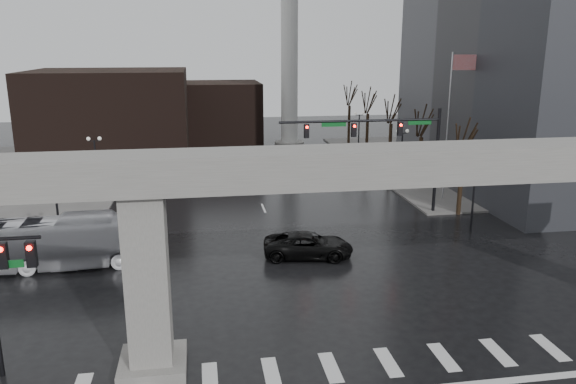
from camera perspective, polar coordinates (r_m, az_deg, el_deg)
The scene contains 22 objects.
ground at distance 24.42m, azimuth 3.79°, elevation -16.12°, with size 160.00×160.00×0.00m, color black.
sidewalk_ne at distance 65.49m, azimuth 19.19°, elevation 2.92°, with size 28.00×36.00×0.15m, color slate.
elevated_guideway at distance 22.04m, azimuth 7.30°, elevation -0.19°, with size 48.00×2.60×8.70m.
building_far_left at distance 63.53m, azimuth -17.49°, elevation 7.23°, with size 16.00×14.00×10.00m, color black.
building_far_mid at distance 72.97m, azimuth -6.90°, elevation 7.88°, with size 10.00×10.00×8.00m, color black.
smokestack at distance 67.30m, azimuth 0.15°, elevation 15.40°, with size 3.60×3.60×30.00m.
signal_mast_arm at distance 42.12m, azimuth 10.22°, elevation 5.34°, with size 12.12×0.43×8.00m.
signal_left_pole at distance 23.73m, azimuth -26.86°, elevation -7.77°, with size 2.30×0.30×6.00m.
flagpole_assembly at distance 47.22m, azimuth 16.34°, elevation 8.06°, with size 2.06×0.12×12.00m.
lamp_right_0 at distance 40.04m, azimuth 18.43°, elevation 0.89°, with size 1.22×0.32×5.11m.
lamp_right_1 at distance 52.56m, azimuth 11.48°, elevation 4.50°, with size 1.22×0.32×5.11m.
lamp_right_2 at distance 65.68m, azimuth 7.23°, elevation 6.66°, with size 1.22×0.32×5.11m.
lamp_left_0 at distance 36.61m, azimuth -22.49°, elevation -0.73°, with size 1.22×0.32×5.11m.
lamp_left_1 at distance 50.00m, azimuth -18.97°, elevation 3.48°, with size 1.22×0.32×5.11m.
lamp_left_2 at distance 63.65m, azimuth -16.94°, elevation 5.89°, with size 1.22×0.32×5.11m.
tree_right_0 at distance 44.13m, azimuth 17.19°, elevation 1.30°, with size 1.09×1.58×7.50m.
tree_right_1 at distance 51.23m, azimuth 13.30°, elevation 3.43°, with size 1.09×1.61×7.67m.
tree_right_2 at distance 58.57m, azimuth 10.36°, elevation 5.02°, with size 1.10×1.63×7.85m.
tree_right_3 at distance 66.06m, azimuth 8.07°, elevation 6.25°, with size 1.11×1.66×8.02m.
tree_right_4 at distance 73.66m, azimuth 6.25°, elevation 7.21°, with size 1.12×1.69×8.19m.
pickup_truck at distance 34.17m, azimuth 2.08°, elevation -5.43°, with size 2.49×5.40×1.50m, color black.
city_bus at distance 34.93m, azimuth -21.40°, elevation -4.70°, with size 2.54×10.85×3.02m, color silver.
Camera 1 is at (-4.86, -20.42, 12.49)m, focal length 35.00 mm.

